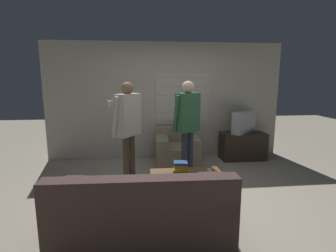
{
  "coord_description": "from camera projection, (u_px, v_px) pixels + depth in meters",
  "views": [
    {
      "loc": [
        -0.59,
        -3.77,
        1.79
      ],
      "look_at": [
        -0.12,
        0.48,
        1.0
      ],
      "focal_mm": 28.0,
      "sensor_mm": 36.0,
      "label": 1
    }
  ],
  "objects": [
    {
      "name": "coffee_table",
      "position": [
        187.0,
        176.0,
        3.89
      ],
      "size": [
        1.07,
        0.54,
        0.39
      ],
      "color": "brown",
      "rests_on": "ground_plane"
    },
    {
      "name": "person_right_standing",
      "position": [
        187.0,
        118.0,
        4.49
      ],
      "size": [
        0.51,
        0.83,
        1.74
      ],
      "rotation": [
        0.0,
        0.0,
        0.58
      ],
      "color": "#33384C",
      "rests_on": "ground_plane"
    },
    {
      "name": "book_stack",
      "position": [
        181.0,
        167.0,
        3.86
      ],
      "size": [
        0.26,
        0.21,
        0.18
      ],
      "color": "black",
      "rests_on": "coffee_table"
    },
    {
      "name": "armchair_beige",
      "position": [
        177.0,
        150.0,
        5.48
      ],
      "size": [
        0.91,
        0.9,
        0.75
      ],
      "rotation": [
        0.0,
        0.0,
        3.1
      ],
      "color": "gray",
      "rests_on": "ground_plane"
    },
    {
      "name": "wall_back",
      "position": [
        166.0,
        101.0,
        5.83
      ],
      "size": [
        5.2,
        0.08,
        2.55
      ],
      "color": "#BCB7A8",
      "rests_on": "ground_plane"
    },
    {
      "name": "couch_blue",
      "position": [
        142.0,
        216.0,
        2.83
      ],
      "size": [
        1.9,
        0.95,
        0.86
      ],
      "rotation": [
        0.0,
        0.0,
        -0.04
      ],
      "color": "#4C3833",
      "rests_on": "ground_plane"
    },
    {
      "name": "spare_remote",
      "position": [
        211.0,
        174.0,
        3.84
      ],
      "size": [
        0.1,
        0.13,
        0.02
      ],
      "rotation": [
        0.0,
        0.0,
        -0.57
      ],
      "color": "black",
      "rests_on": "coffee_table"
    },
    {
      "name": "tv",
      "position": [
        244.0,
        122.0,
        5.72
      ],
      "size": [
        0.67,
        0.61,
        0.47
      ],
      "rotation": [
        0.0,
        0.0,
        3.83
      ],
      "color": "#B2B2B7",
      "rests_on": "tv_stand"
    },
    {
      "name": "ground_plane",
      "position": [
        179.0,
        195.0,
        4.07
      ],
      "size": [
        16.0,
        16.0,
        0.0
      ],
      "primitive_type": "plane",
      "color": "#B2A893"
    },
    {
      "name": "soda_can",
      "position": [
        209.0,
        173.0,
        3.71
      ],
      "size": [
        0.07,
        0.07,
        0.13
      ],
      "color": "silver",
      "rests_on": "coffee_table"
    },
    {
      "name": "tv_stand",
      "position": [
        243.0,
        146.0,
        5.82
      ],
      "size": [
        0.97,
        0.46,
        0.6
      ],
      "color": "#33281E",
      "rests_on": "ground_plane"
    },
    {
      "name": "person_left_standing",
      "position": [
        127.0,
        122.0,
        4.16
      ],
      "size": [
        0.6,
        0.84,
        1.73
      ],
      "rotation": [
        0.0,
        0.0,
        0.96
      ],
      "color": "#4C4233",
      "rests_on": "ground_plane"
    }
  ]
}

